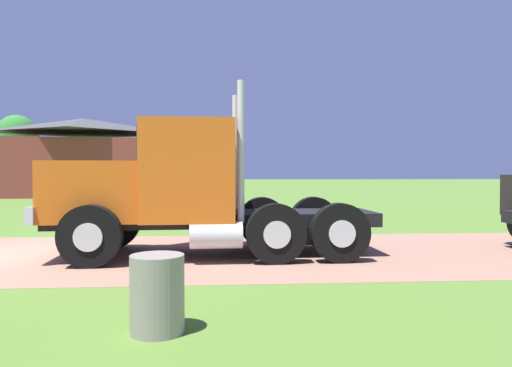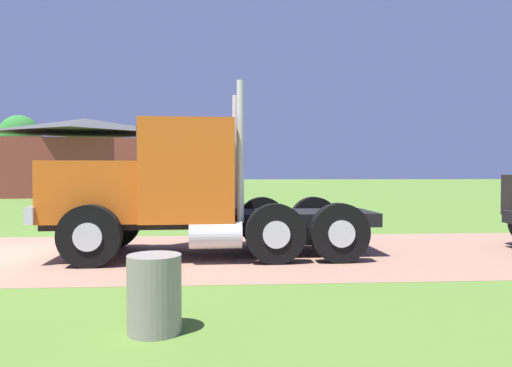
{
  "view_description": "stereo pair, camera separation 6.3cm",
  "coord_description": "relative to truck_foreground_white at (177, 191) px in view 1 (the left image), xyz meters",
  "views": [
    {
      "loc": [
        4.44,
        -10.13,
        1.76
      ],
      "look_at": [
        5.22,
        0.6,
        1.49
      ],
      "focal_mm": 33.17,
      "sensor_mm": 36.0,
      "label": 1
    },
    {
      "loc": [
        4.51,
        -10.14,
        1.76
      ],
      "look_at": [
        5.22,
        0.6,
        1.49
      ],
      "focal_mm": 33.17,
      "sensor_mm": 36.0,
      "label": 2
    }
  ],
  "objects": [
    {
      "name": "truck_foreground_white",
      "position": [
        0.0,
        0.0,
        0.0
      ],
      "size": [
        6.92,
        2.79,
        3.52
      ],
      "color": "black",
      "rests_on": "ground_plane"
    },
    {
      "name": "tree_mid",
      "position": [
        -15.81,
        30.11,
        3.18
      ],
      "size": [
        3.36,
        3.36,
        6.42
      ],
      "color": "#513823",
      "rests_on": "ground_plane"
    },
    {
      "name": "steel_barrel",
      "position": [
        0.23,
        -4.81,
        -0.92
      ],
      "size": [
        0.59,
        0.59,
        0.85
      ],
      "primitive_type": "cylinder",
      "color": "gray",
      "rests_on": "ground_plane"
    },
    {
      "name": "shed_building",
      "position": [
        -9.27,
        25.76,
        1.4
      ],
      "size": [
        11.52,
        8.71,
        5.7
      ],
      "color": "brown",
      "rests_on": "ground_plane"
    },
    {
      "name": "dirt_track",
      "position": [
        -3.51,
        0.14,
        -1.34
      ],
      "size": [
        120.0,
        5.7,
        0.01
      ],
      "primitive_type": "cube",
      "color": "#986D58",
      "rests_on": "ground_plane"
    },
    {
      "name": "ground_plane",
      "position": [
        -3.51,
        0.14,
        -1.35
      ],
      "size": [
        200.0,
        200.0,
        0.0
      ],
      "primitive_type": "plane",
      "color": "#52762B"
    }
  ]
}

